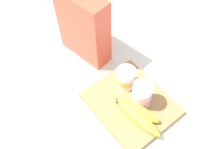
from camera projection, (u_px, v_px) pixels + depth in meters
The scene contains 7 objects.
ground_plane at pixel (131, 104), 0.91m from camera, with size 2.40×2.40×0.00m, color silver.
cutting_board at pixel (131, 103), 0.90m from camera, with size 0.29×0.25×0.02m, color #A37A4C.
cereal_box at pixel (83, 26), 0.94m from camera, with size 0.21×0.08×0.28m, color #D85138.
yogurt_cup_front at pixel (126, 78), 0.90m from camera, with size 0.07×0.07×0.08m.
yogurt_cup_back at pixel (142, 94), 0.85m from camera, with size 0.07×0.07×0.10m.
banana_bunch at pixel (138, 114), 0.84m from camera, with size 0.19×0.09×0.04m.
spoon at pixel (169, 147), 0.81m from camera, with size 0.04×0.13×0.01m.
Camera 1 is at (0.31, -0.33, 0.80)m, focal length 40.55 mm.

